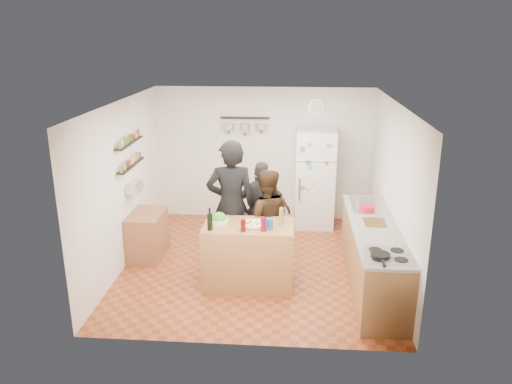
# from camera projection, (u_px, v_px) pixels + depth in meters

# --- Properties ---
(room_shell) EXTENTS (4.20, 4.20, 4.20)m
(room_shell) POSITION_uv_depth(u_px,v_px,m) (257.00, 180.00, 7.75)
(room_shell) COLOR brown
(room_shell) RESTS_ON ground
(prep_island) EXTENTS (1.25, 0.72, 0.91)m
(prep_island) POSITION_uv_depth(u_px,v_px,m) (249.00, 255.00, 7.02)
(prep_island) COLOR #9E653A
(prep_island) RESTS_ON floor
(pizza_board) EXTENTS (0.42, 0.34, 0.02)m
(pizza_board) POSITION_uv_depth(u_px,v_px,m) (254.00, 225.00, 6.86)
(pizza_board) COLOR brown
(pizza_board) RESTS_ON prep_island
(pizza) EXTENTS (0.34, 0.34, 0.02)m
(pizza) POSITION_uv_depth(u_px,v_px,m) (254.00, 224.00, 6.85)
(pizza) COLOR beige
(pizza) RESTS_ON pizza_board
(salad_bowl) EXTENTS (0.27, 0.27, 0.05)m
(salad_bowl) POSITION_uv_depth(u_px,v_px,m) (219.00, 221.00, 6.95)
(salad_bowl) COLOR silver
(salad_bowl) RESTS_ON prep_island
(wine_bottle) EXTENTS (0.07, 0.07, 0.22)m
(wine_bottle) POSITION_uv_depth(u_px,v_px,m) (210.00, 222.00, 6.68)
(wine_bottle) COLOR black
(wine_bottle) RESTS_ON prep_island
(wine_glass_near) EXTENTS (0.07, 0.07, 0.16)m
(wine_glass_near) POSITION_uv_depth(u_px,v_px,m) (243.00, 226.00, 6.64)
(wine_glass_near) COLOR #4F0608
(wine_glass_near) RESTS_ON prep_island
(wine_glass_far) EXTENTS (0.08, 0.08, 0.19)m
(wine_glass_far) POSITION_uv_depth(u_px,v_px,m) (264.00, 224.00, 6.65)
(wine_glass_far) COLOR #60081D
(wine_glass_far) RESTS_ON prep_island
(pepper_mill) EXTENTS (0.06, 0.06, 0.20)m
(pepper_mill) POSITION_uv_depth(u_px,v_px,m) (281.00, 218.00, 6.87)
(pepper_mill) COLOR olive
(pepper_mill) RESTS_ON prep_island
(salt_canister) EXTENTS (0.09, 0.09, 0.14)m
(salt_canister) POSITION_uv_depth(u_px,v_px,m) (270.00, 224.00, 6.73)
(salt_canister) COLOR #1B4795
(salt_canister) RESTS_ON prep_island
(person_left) EXTENTS (0.79, 0.57, 1.99)m
(person_left) POSITION_uv_depth(u_px,v_px,m) (231.00, 206.00, 7.38)
(person_left) COLOR black
(person_left) RESTS_ON floor
(person_center) EXTENTS (0.81, 0.66, 1.55)m
(person_center) POSITION_uv_depth(u_px,v_px,m) (266.00, 220.00, 7.44)
(person_center) COLOR black
(person_center) RESTS_ON floor
(person_back) EXTENTS (0.95, 0.51, 1.55)m
(person_back) POSITION_uv_depth(u_px,v_px,m) (262.00, 210.00, 7.87)
(person_back) COLOR #292725
(person_back) RESTS_ON floor
(counter_run) EXTENTS (0.63, 2.63, 0.90)m
(counter_run) POSITION_uv_depth(u_px,v_px,m) (373.00, 257.00, 6.98)
(counter_run) COLOR #9E7042
(counter_run) RESTS_ON floor
(stove_top) EXTENTS (0.60, 0.62, 0.02)m
(stove_top) POSITION_uv_depth(u_px,v_px,m) (388.00, 256.00, 5.94)
(stove_top) COLOR white
(stove_top) RESTS_ON counter_run
(skillet) EXTENTS (0.23, 0.23, 0.04)m
(skillet) POSITION_uv_depth(u_px,v_px,m) (380.00, 255.00, 5.87)
(skillet) COLOR black
(skillet) RESTS_ON stove_top
(sink) EXTENTS (0.50, 0.80, 0.03)m
(sink) POSITION_uv_depth(u_px,v_px,m) (367.00, 205.00, 7.64)
(sink) COLOR silver
(sink) RESTS_ON counter_run
(cutting_board) EXTENTS (0.30, 0.40, 0.02)m
(cutting_board) POSITION_uv_depth(u_px,v_px,m) (375.00, 223.00, 6.94)
(cutting_board) COLOR olive
(cutting_board) RESTS_ON counter_run
(red_bowl) EXTENTS (0.22, 0.22, 0.09)m
(red_bowl) POSITION_uv_depth(u_px,v_px,m) (367.00, 209.00, 7.34)
(red_bowl) COLOR red
(red_bowl) RESTS_ON counter_run
(fridge) EXTENTS (0.70, 0.68, 1.80)m
(fridge) POSITION_uv_depth(u_px,v_px,m) (315.00, 178.00, 9.08)
(fridge) COLOR white
(fridge) RESTS_ON floor
(wall_clock) EXTENTS (0.30, 0.03, 0.30)m
(wall_clock) POSITION_uv_depth(u_px,v_px,m) (317.00, 107.00, 9.01)
(wall_clock) COLOR silver
(wall_clock) RESTS_ON back_wall
(spice_shelf_lower) EXTENTS (0.12, 1.00, 0.02)m
(spice_shelf_lower) POSITION_uv_depth(u_px,v_px,m) (131.00, 165.00, 7.63)
(spice_shelf_lower) COLOR black
(spice_shelf_lower) RESTS_ON left_wall
(spice_shelf_upper) EXTENTS (0.12, 1.00, 0.02)m
(spice_shelf_upper) POSITION_uv_depth(u_px,v_px,m) (129.00, 143.00, 7.52)
(spice_shelf_upper) COLOR black
(spice_shelf_upper) RESTS_ON left_wall
(produce_basket) EXTENTS (0.18, 0.35, 0.14)m
(produce_basket) POSITION_uv_depth(u_px,v_px,m) (135.00, 187.00, 7.74)
(produce_basket) COLOR silver
(produce_basket) RESTS_ON left_wall
(side_table) EXTENTS (0.50, 0.80, 0.73)m
(side_table) POSITION_uv_depth(u_px,v_px,m) (148.00, 235.00, 7.95)
(side_table) COLOR #95603E
(side_table) RESTS_ON floor
(pot_rack) EXTENTS (0.90, 0.04, 0.04)m
(pot_rack) POSITION_uv_depth(u_px,v_px,m) (245.00, 118.00, 9.09)
(pot_rack) COLOR black
(pot_rack) RESTS_ON back_wall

